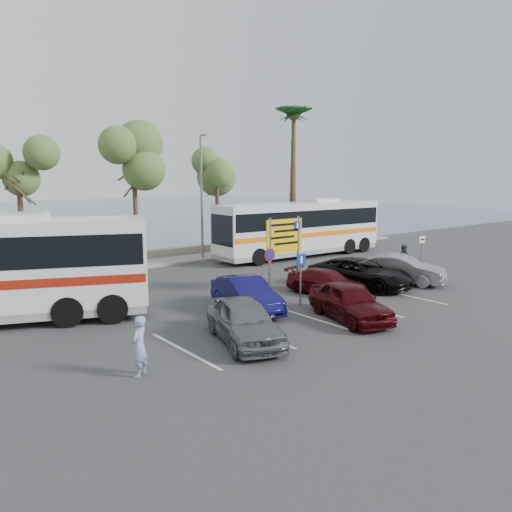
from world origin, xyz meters
TOP-DOWN VIEW (x-y plane):
  - ground at (0.00, 0.00)m, footprint 120.00×120.00m
  - kerb_strip at (0.00, 14.00)m, footprint 44.00×2.40m
  - seawall at (0.00, 16.00)m, footprint 48.00×0.80m
  - tree_left at (-8.00, 14.00)m, footprint 3.20×3.20m
  - tree_mid at (-1.50, 14.00)m, footprint 3.20×3.20m
  - tree_right at (4.50, 14.00)m, footprint 3.20×3.20m
  - palm_tree at (11.50, 14.00)m, footprint 4.80×4.80m
  - street_lamp_right at (3.00, 13.52)m, footprint 0.45×1.15m
  - direction_sign at (1.00, 3.20)m, footprint 2.20×0.12m
  - sign_no_stop at (-0.60, 2.38)m, footprint 0.60×0.08m
  - sign_parking at (-0.20, 0.79)m, footprint 0.50×0.07m
  - sign_taxi at (9.80, 1.49)m, footprint 0.50×0.07m
  - lane_markings at (-1.14, -1.00)m, footprint 12.02×4.20m
  - coach_bus_right at (8.97, 10.50)m, footprint 12.81×3.29m
  - car_silver_a at (-5.00, -1.53)m, footprint 3.09×4.72m
  - car_blue at (-2.60, 1.50)m, footprint 2.37×4.51m
  - car_maroon at (2.20, 1.50)m, footprint 2.58×4.28m
  - car_red at (-0.20, -1.96)m, footprint 2.85×4.55m
  - suv_black at (4.60, 1.50)m, footprint 3.51×5.61m
  - car_silver_b at (7.00, 0.84)m, footprint 3.09×4.70m
  - pedestrian_near at (-9.00, -2.00)m, footprint 0.75×0.71m
  - pedestrian_far at (9.61, 2.54)m, footprint 0.81×0.93m

SIDE VIEW (x-z plane):
  - ground at x=0.00m, z-range 0.00..0.00m
  - lane_markings at x=-1.14m, z-range 0.00..0.01m
  - kerb_strip at x=0.00m, z-range 0.00..0.15m
  - seawall at x=0.00m, z-range 0.00..0.60m
  - car_maroon at x=2.20m, z-range 0.00..1.16m
  - car_blue at x=-2.60m, z-range 0.00..1.42m
  - car_red at x=-0.20m, z-range 0.00..1.44m
  - suv_black at x=4.60m, z-range 0.00..1.45m
  - car_silver_b at x=7.00m, z-range 0.00..1.46m
  - car_silver_a at x=-5.00m, z-range 0.00..1.49m
  - pedestrian_far at x=9.61m, z-range 0.00..1.62m
  - pedestrian_near at x=-9.00m, z-range 0.00..1.72m
  - sign_taxi at x=9.80m, z-range 0.32..2.52m
  - sign_parking at x=-0.20m, z-range 0.34..2.59m
  - sign_no_stop at x=-0.60m, z-range 0.40..2.75m
  - coach_bus_right at x=8.97m, z-range -0.14..3.81m
  - direction_sign at x=1.00m, z-range 0.63..4.23m
  - street_lamp_right at x=3.00m, z-range 0.59..8.60m
  - tree_left at x=-8.00m, z-range 2.40..9.60m
  - tree_right at x=4.50m, z-range 2.47..9.87m
  - tree_mid at x=-1.50m, z-range 2.65..10.65m
  - palm_tree at x=11.50m, z-range 4.27..15.47m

